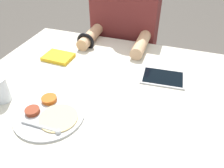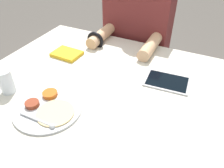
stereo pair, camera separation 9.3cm
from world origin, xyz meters
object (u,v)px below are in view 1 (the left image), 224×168
Objects in this scene: thali_tray at (50,113)px; tablet_device at (163,78)px; person_diner at (124,51)px; drinking_glass at (1,90)px; red_notebook at (58,57)px.

tablet_device is (0.39, 0.39, -0.00)m from thali_tray.
thali_tray reaches higher than tablet_device.
person_diner is 11.20× the size of drinking_glass.
thali_tray is 0.56m from tablet_device.
tablet_device is 1.98× the size of drinking_glass.
tablet_device is (0.58, -0.00, -0.00)m from red_notebook.
thali_tray is at bearing -3.99° from drinking_glass.
person_diner is (0.06, 0.86, -0.16)m from thali_tray.
red_notebook is 0.39m from drinking_glass.
tablet_device is at bearing 45.14° from thali_tray.
person_diner reaches higher than thali_tray.
tablet_device is at bearing -54.99° from person_diner.
drinking_glass reaches higher than tablet_device.
thali_tray is at bearing -64.83° from red_notebook.
person_diner is at bearing 125.01° from tablet_device.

